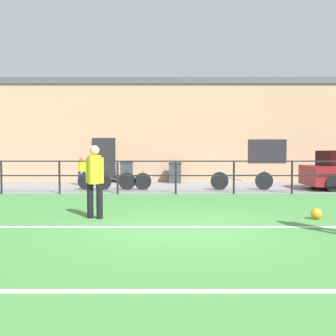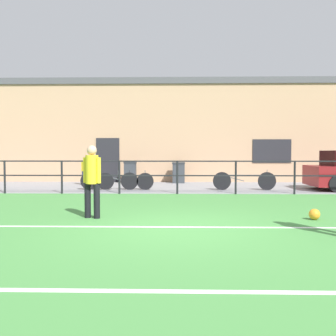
% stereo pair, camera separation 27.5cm
% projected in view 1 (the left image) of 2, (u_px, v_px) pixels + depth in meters
% --- Properties ---
extents(ground, '(60.00, 44.00, 0.04)m').
position_uv_depth(ground, '(181.00, 230.00, 7.23)').
color(ground, '#478C42').
extents(field_line_touchline, '(36.00, 0.11, 0.00)m').
position_uv_depth(field_line_touchline, '(181.00, 227.00, 7.42)').
color(field_line_touchline, white).
rests_on(field_line_touchline, ground).
extents(field_line_hash, '(36.00, 0.11, 0.00)m').
position_uv_depth(field_line_hash, '(192.00, 291.00, 4.00)').
color(field_line_hash, white).
rests_on(field_line_hash, ground).
extents(pavement_strip, '(48.00, 5.00, 0.02)m').
position_uv_depth(pavement_strip, '(173.00, 187.00, 15.72)').
color(pavement_strip, gray).
rests_on(pavement_strip, ground).
extents(perimeter_fence, '(36.07, 0.07, 1.15)m').
position_uv_depth(perimeter_fence, '(175.00, 172.00, 13.19)').
color(perimeter_fence, black).
rests_on(perimeter_fence, ground).
extents(clubhouse_facade, '(28.00, 2.56, 4.94)m').
position_uv_depth(clubhouse_facade, '(172.00, 131.00, 19.31)').
color(clubhouse_facade, tan).
rests_on(clubhouse_facade, ground).
extents(player_striker, '(0.41, 0.28, 1.59)m').
position_uv_depth(player_striker, '(94.00, 177.00, 8.34)').
color(player_striker, black).
rests_on(player_striker, ground).
extents(soccer_ball_match, '(0.24, 0.24, 0.24)m').
position_uv_depth(soccer_ball_match, '(315.00, 214.00, 8.29)').
color(soccer_ball_match, orange).
rests_on(soccer_ball_match, ground).
extents(spectator_child, '(0.34, 0.22, 1.24)m').
position_uv_depth(spectator_child, '(80.00, 169.00, 16.40)').
color(spectator_child, '#232D4C').
rests_on(spectator_child, pavement_strip).
extents(bicycle_parked_0, '(2.18, 0.04, 0.75)m').
position_uv_depth(bicycle_parked_0, '(105.00, 181.00, 14.40)').
color(bicycle_parked_0, black).
rests_on(bicycle_parked_0, pavement_strip).
extents(bicycle_parked_1, '(2.35, 0.04, 0.77)m').
position_uv_depth(bicycle_parked_1, '(240.00, 181.00, 14.42)').
color(bicycle_parked_1, black).
rests_on(bicycle_parked_1, pavement_strip).
extents(bicycle_parked_2, '(2.14, 0.04, 0.74)m').
position_uv_depth(bicycle_parked_2, '(122.00, 181.00, 14.40)').
color(bicycle_parked_2, black).
rests_on(bicycle_parked_2, pavement_strip).
extents(trash_bin_0, '(0.55, 0.47, 0.99)m').
position_uv_depth(trash_bin_0, '(125.00, 172.00, 17.36)').
color(trash_bin_0, '#33383D').
rests_on(trash_bin_0, pavement_strip).
extents(trash_bin_1, '(0.58, 0.49, 0.95)m').
position_uv_depth(trash_bin_1, '(174.00, 172.00, 17.61)').
color(trash_bin_1, '#33383D').
rests_on(trash_bin_1, pavement_strip).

